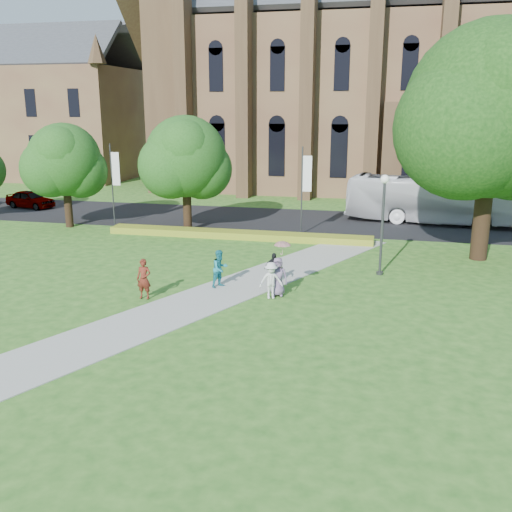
% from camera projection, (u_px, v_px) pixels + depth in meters
% --- Properties ---
extents(ground, '(160.00, 160.00, 0.00)m').
position_uv_depth(ground, '(206.00, 304.00, 25.52)').
color(ground, '#285C1B').
rests_on(ground, ground).
extents(road, '(160.00, 10.00, 0.02)m').
position_uv_depth(road, '(285.00, 220.00, 44.37)').
color(road, black).
rests_on(road, ground).
extents(footpath, '(15.58, 28.54, 0.04)m').
position_uv_depth(footpath, '(212.00, 296.00, 26.46)').
color(footpath, '#B2B2A8').
rests_on(footpath, ground).
extents(flower_hedge, '(18.00, 1.40, 0.45)m').
position_uv_depth(flower_hedge, '(238.00, 235.00, 38.34)').
color(flower_hedge, gold).
rests_on(flower_hedge, ground).
extents(cathedral, '(52.60, 18.25, 28.00)m').
position_uv_depth(cathedral, '(418.00, 62.00, 57.52)').
color(cathedral, brown).
rests_on(cathedral, ground).
extents(building_west, '(22.00, 14.00, 18.30)m').
position_uv_depth(building_west, '(46.00, 102.00, 70.17)').
color(building_west, brown).
rests_on(building_west, ground).
extents(streetlamp, '(0.44, 0.44, 5.24)m').
position_uv_depth(streetlamp, '(383.00, 213.00, 29.19)').
color(streetlamp, '#38383D').
rests_on(streetlamp, ground).
extents(large_tree, '(9.60, 9.60, 13.20)m').
position_uv_depth(large_tree, '(493.00, 110.00, 30.95)').
color(large_tree, '#332114').
rests_on(large_tree, ground).
extents(street_tree_0, '(5.20, 5.20, 7.50)m').
position_uv_depth(street_tree_0, '(64.00, 160.00, 40.74)').
color(street_tree_0, '#332114').
rests_on(street_tree_0, ground).
extents(street_tree_1, '(5.60, 5.60, 8.05)m').
position_uv_depth(street_tree_1, '(186.00, 157.00, 39.17)').
color(street_tree_1, '#332114').
rests_on(street_tree_1, ground).
extents(banner_pole_0, '(0.70, 0.10, 6.00)m').
position_uv_depth(banner_pole_0, '(304.00, 186.00, 38.53)').
color(banner_pole_0, '#38383D').
rests_on(banner_pole_0, ground).
extents(banner_pole_1, '(0.70, 0.10, 6.00)m').
position_uv_depth(banner_pole_1, '(113.00, 180.00, 41.58)').
color(banner_pole_1, '#38383D').
rests_on(banner_pole_1, ground).
extents(tour_coach, '(13.29, 4.53, 3.63)m').
position_uv_depth(tour_coach, '(434.00, 199.00, 42.79)').
color(tour_coach, silver).
rests_on(tour_coach, road).
extents(car_0, '(4.79, 2.72, 1.54)m').
position_uv_depth(car_0, '(30.00, 199.00, 49.59)').
color(car_0, gray).
rests_on(car_0, road).
extents(pedestrian_0, '(0.69, 0.46, 1.85)m').
position_uv_depth(pedestrian_0, '(144.00, 279.00, 25.93)').
color(pedestrian_0, '#5F2115').
rests_on(pedestrian_0, footpath).
extents(pedestrian_1, '(1.07, 1.13, 1.84)m').
position_uv_depth(pedestrian_1, '(220.00, 269.00, 27.60)').
color(pedestrian_1, teal).
rests_on(pedestrian_1, footpath).
extents(pedestrian_2, '(1.26, 1.00, 1.70)m').
position_uv_depth(pedestrian_2, '(271.00, 280.00, 25.95)').
color(pedestrian_2, silver).
rests_on(pedestrian_2, footpath).
extents(pedestrian_3, '(0.99, 0.61, 1.58)m').
position_uv_depth(pedestrian_3, '(274.00, 268.00, 28.10)').
color(pedestrian_3, black).
rests_on(pedestrian_3, footpath).
extents(pedestrian_4, '(0.97, 0.72, 1.81)m').
position_uv_depth(pedestrian_4, '(278.00, 277.00, 26.33)').
color(pedestrian_4, slate).
rests_on(pedestrian_4, footpath).
extents(parasol, '(0.84, 0.84, 0.67)m').
position_uv_depth(parasol, '(282.00, 250.00, 26.07)').
color(parasol, '#D395AA').
rests_on(parasol, pedestrian_4).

